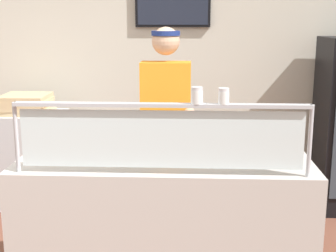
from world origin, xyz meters
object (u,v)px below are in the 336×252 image
Objects in this scene: pizza_server at (131,152)px; pizza_tray at (138,154)px; parmesan_shaker at (197,96)px; pepper_flake_shaker at (224,97)px; worker_figure at (166,126)px; pizza_box_stack at (26,104)px.

pizza_tray is at bearing 32.52° from pizza_server.
pepper_flake_shaker is (0.15, 0.00, -0.00)m from parmesan_shaker.
worker_figure is at bearing 77.80° from pizza_tray.
pepper_flake_shaker is at bearing -22.97° from pizza_server.
pepper_flake_shaker is at bearing -69.93° from worker_figure.
pizza_tray is 1.49× the size of pizza_server.
parmesan_shaker reaches higher than pepper_flake_shaker.
pizza_tray is 4.50× the size of parmesan_shaker.
pepper_flake_shaker is at bearing -34.04° from pizza_tray.
parmesan_shaker is at bearing -77.52° from worker_figure.
pizza_tray is 0.88× the size of pizza_box_stack.
worker_figure is (0.19, 0.68, 0.02)m from pizza_server.
parmesan_shaker is at bearing -180.00° from pepper_flake_shaker.
parmesan_shaker reaches higher than pizza_server.
pepper_flake_shaker is at bearing 0.00° from parmesan_shaker.
pizza_tray is 0.67m from parmesan_shaker.
worker_figure is 1.67m from pizza_box_stack.
pizza_tray is at bearing -102.20° from worker_figure.
pizza_server reaches higher than pizza_tray.
worker_figure reaches higher than pizza_box_stack.
pizza_server is at bearing 149.56° from pepper_flake_shaker.
pizza_box_stack reaches higher than pizza_tray.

